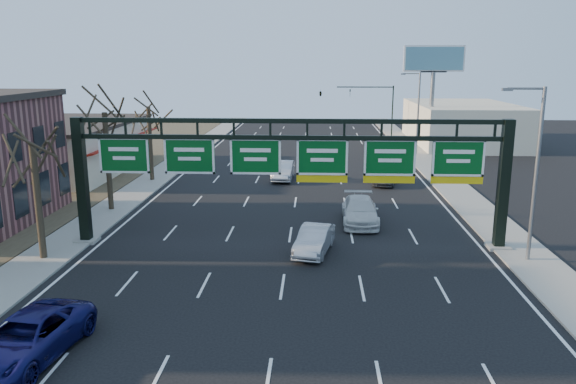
# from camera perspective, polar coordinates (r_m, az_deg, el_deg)

# --- Properties ---
(ground) EXTENTS (160.00, 160.00, 0.00)m
(ground) POSITION_cam_1_polar(r_m,az_deg,el_deg) (24.59, -0.86, -11.35)
(ground) COLOR black
(ground) RESTS_ON ground
(sidewalk_left) EXTENTS (3.00, 120.00, 0.12)m
(sidewalk_left) POSITION_cam_1_polar(r_m,az_deg,el_deg) (45.81, -15.36, -0.12)
(sidewalk_left) COLOR gray
(sidewalk_left) RESTS_ON ground
(sidewalk_right) EXTENTS (3.00, 120.00, 0.12)m
(sidewalk_right) POSITION_cam_1_polar(r_m,az_deg,el_deg) (44.97, 17.38, -0.49)
(sidewalk_right) COLOR gray
(sidewalk_right) RESTS_ON ground
(lane_markings) EXTENTS (21.60, 120.00, 0.01)m
(lane_markings) POSITION_cam_1_polar(r_m,az_deg,el_deg) (43.56, 0.85, -0.38)
(lane_markings) COLOR white
(lane_markings) RESTS_ON ground
(sign_gantry) EXTENTS (24.60, 1.20, 7.20)m
(sign_gantry) POSITION_cam_1_polar(r_m,az_deg,el_deg) (30.86, 0.38, 2.75)
(sign_gantry) COLOR black
(sign_gantry) RESTS_ON ground
(cream_strip) EXTENTS (10.90, 18.40, 4.70)m
(cream_strip) POSITION_cam_1_polar(r_m,az_deg,el_deg) (56.78, -21.06, 4.34)
(cream_strip) COLOR beige
(cream_strip) RESTS_ON ground
(building_right_distant) EXTENTS (12.00, 20.00, 5.00)m
(building_right_distant) POSITION_cam_1_polar(r_m,az_deg,el_deg) (75.05, 17.28, 6.67)
(building_right_distant) COLOR beige
(building_right_distant) RESTS_ON ground
(tree_gantry) EXTENTS (3.60, 3.60, 8.48)m
(tree_gantry) POSITION_cam_1_polar(r_m,az_deg,el_deg) (30.99, -24.74, 6.24)
(tree_gantry) COLOR #2D2219
(tree_gantry) RESTS_ON sidewalk_left
(tree_mid) EXTENTS (3.60, 3.60, 9.24)m
(tree_mid) POSITION_cam_1_polar(r_m,az_deg,el_deg) (40.04, -18.26, 9.14)
(tree_mid) COLOR #2D2219
(tree_mid) RESTS_ON sidewalk_left
(tree_far) EXTENTS (3.60, 3.60, 8.86)m
(tree_far) POSITION_cam_1_polar(r_m,az_deg,el_deg) (49.51, -14.09, 9.62)
(tree_far) COLOR #2D2219
(tree_far) RESTS_ON sidewalk_left
(streetlight_near) EXTENTS (2.15, 0.22, 9.00)m
(streetlight_near) POSITION_cam_1_polar(r_m,az_deg,el_deg) (30.81, 23.75, 2.47)
(streetlight_near) COLOR slate
(streetlight_near) RESTS_ON sidewalk_right
(streetlight_far) EXTENTS (2.15, 0.22, 9.00)m
(streetlight_far) POSITION_cam_1_polar(r_m,az_deg,el_deg) (63.49, 12.98, 8.19)
(streetlight_far) COLOR slate
(streetlight_far) RESTS_ON sidewalk_right
(billboard_right) EXTENTS (7.00, 0.50, 12.00)m
(billboard_right) POSITION_cam_1_polar(r_m,az_deg,el_deg) (68.66, 14.56, 11.79)
(billboard_right) COLOR slate
(billboard_right) RESTS_ON ground
(traffic_signal_mast) EXTENTS (10.16, 0.54, 7.00)m
(traffic_signal_mast) POSITION_cam_1_polar(r_m,az_deg,el_deg) (77.58, 6.08, 9.60)
(traffic_signal_mast) COLOR black
(traffic_signal_mast) RESTS_ON ground
(car_blue_suv) EXTENTS (3.34, 5.91, 1.56)m
(car_blue_suv) POSITION_cam_1_polar(r_m,az_deg,el_deg) (22.18, -25.01, -13.29)
(car_blue_suv) COLOR #12124F
(car_blue_suv) RESTS_ON ground
(car_silver_sedan) EXTENTS (2.40, 4.62, 1.45)m
(car_silver_sedan) POSITION_cam_1_polar(r_m,az_deg,el_deg) (30.62, 2.69, -4.88)
(car_silver_sedan) COLOR #A7A8AC
(car_silver_sedan) RESTS_ON ground
(car_white_wagon) EXTENTS (2.35, 5.56, 1.60)m
(car_white_wagon) POSITION_cam_1_polar(r_m,az_deg,el_deg) (36.44, 7.32, -1.90)
(car_white_wagon) COLOR silver
(car_white_wagon) RESTS_ON ground
(car_grey_far) EXTENTS (2.61, 4.69, 1.51)m
(car_grey_far) POSITION_cam_1_polar(r_m,az_deg,el_deg) (48.38, 9.80, 1.70)
(car_grey_far) COLOR #46484C
(car_grey_far) RESTS_ON ground
(car_silver_distant) EXTENTS (1.87, 4.90, 1.60)m
(car_silver_distant) POSITION_cam_1_polar(r_m,az_deg,el_deg) (49.46, -0.50, 2.19)
(car_silver_distant) COLOR #BCBBC0
(car_silver_distant) RESTS_ON ground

